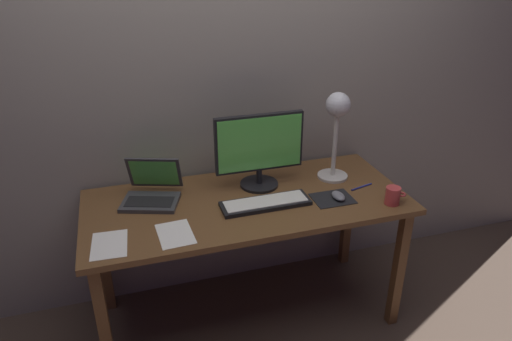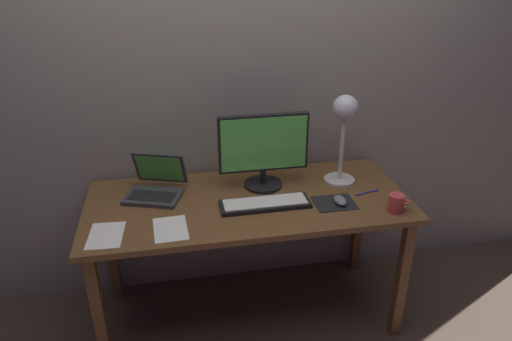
{
  "view_description": "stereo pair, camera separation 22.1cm",
  "coord_description": "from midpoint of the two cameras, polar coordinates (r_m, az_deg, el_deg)",
  "views": [
    {
      "loc": [
        -0.56,
        -1.96,
        1.88
      ],
      "look_at": [
        0.03,
        -0.05,
        0.92
      ],
      "focal_mm": 32.74,
      "sensor_mm": 36.0,
      "label": 1
    },
    {
      "loc": [
        -0.34,
        -2.01,
        1.88
      ],
      "look_at": [
        0.03,
        -0.05,
        0.92
      ],
      "focal_mm": 32.74,
      "sensor_mm": 36.0,
      "label": 2
    }
  ],
  "objects": [
    {
      "name": "ground_plane",
      "position": [
        2.77,
        -3.35,
        -17.09
      ],
      "size": [
        4.8,
        4.8,
        0.0
      ],
      "primitive_type": "plane",
      "color": "#47382D",
      "rests_on": "ground"
    },
    {
      "name": "back_wall",
      "position": [
        2.5,
        -6.41,
        12.07
      ],
      "size": [
        4.8,
        0.06,
        2.6
      ],
      "primitive_type": "cube",
      "color": "gray",
      "rests_on": "ground"
    },
    {
      "name": "desk",
      "position": [
        2.37,
        -3.76,
        -5.31
      ],
      "size": [
        1.6,
        0.7,
        0.74
      ],
      "color": "brown",
      "rests_on": "ground"
    },
    {
      "name": "monitor",
      "position": [
        2.38,
        -2.26,
        2.7
      ],
      "size": [
        0.46,
        0.2,
        0.39
      ],
      "color": "black",
      "rests_on": "desk"
    },
    {
      "name": "keyboard_main",
      "position": [
        2.28,
        -1.62,
        -4.07
      ],
      "size": [
        0.44,
        0.14,
        0.03
      ],
      "color": "black",
      "rests_on": "desk"
    },
    {
      "name": "laptop",
      "position": [
        2.4,
        -15.16,
        -2.14
      ],
      "size": [
        0.34,
        0.33,
        0.2
      ],
      "color": "#38383A",
      "rests_on": "desk"
    },
    {
      "name": "desk_lamp",
      "position": [
        2.44,
        7.31,
        6.24
      ],
      "size": [
        0.16,
        0.16,
        0.48
      ],
      "color": "beige",
      "rests_on": "desk"
    },
    {
      "name": "mousepad",
      "position": [
        2.35,
        6.69,
        -3.5
      ],
      "size": [
        0.2,
        0.16,
        0.0
      ],
      "primitive_type": "cube",
      "color": "black",
      "rests_on": "desk"
    },
    {
      "name": "mouse",
      "position": [
        2.34,
        7.38,
        -3.17
      ],
      "size": [
        0.06,
        0.1,
        0.03
      ],
      "primitive_type": "ellipsoid",
      "color": "slate",
      "rests_on": "mousepad"
    },
    {
      "name": "coffee_mug",
      "position": [
        2.34,
        13.84,
        -3.07
      ],
      "size": [
        0.11,
        0.07,
        0.09
      ],
      "color": "#CC3F3F",
      "rests_on": "desk"
    },
    {
      "name": "paper_sheet_near_mouse",
      "position": [
        2.12,
        -12.84,
        -7.65
      ],
      "size": [
        0.16,
        0.22,
        0.0
      ],
      "primitive_type": "cube",
      "rotation": [
        0.0,
        0.0,
        0.06
      ],
      "color": "white",
      "rests_on": "desk"
    },
    {
      "name": "paper_sheet_by_keyboard",
      "position": [
        2.13,
        -20.41,
        -8.58
      ],
      "size": [
        0.16,
        0.22,
        0.0
      ],
      "primitive_type": "cube",
      "rotation": [
        0.0,
        0.0,
        -0.06
      ],
      "color": "white",
      "rests_on": "desk"
    },
    {
      "name": "pen",
      "position": [
        2.48,
        10.31,
        -2.05
      ],
      "size": [
        0.14,
        0.04,
        0.01
      ],
      "primitive_type": "cylinder",
      "rotation": [
        0.0,
        1.57,
        0.26
      ],
      "color": "#2633A5",
      "rests_on": "desk"
    }
  ]
}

